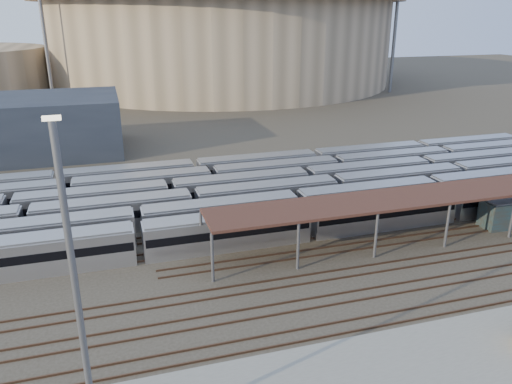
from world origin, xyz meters
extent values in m
plane|color=#383026|center=(0.00, 0.00, 0.00)|extent=(420.00, 420.00, 0.00)
cube|color=#B7B7BC|center=(4.53, 8.00, 1.80)|extent=(112.00, 2.90, 3.60)
cube|color=#B7B7BC|center=(4.79, 12.20, 1.80)|extent=(112.00, 2.90, 3.60)
cube|color=#B7B7BC|center=(-7.10, 16.40, 1.80)|extent=(112.00, 2.90, 3.60)
cube|color=#B7B7BC|center=(-9.36, 20.60, 1.80)|extent=(112.00, 2.90, 3.60)
cube|color=#B7B7BC|center=(-3.01, 24.80, 1.80)|extent=(112.00, 2.90, 3.60)
cube|color=#B7B7BC|center=(-4.58, 29.00, 1.80)|extent=(112.00, 2.90, 3.60)
cylinder|color=slate|center=(-8.00, 1.30, 2.50)|extent=(0.30, 0.30, 5.00)
cylinder|color=slate|center=(-8.00, 6.70, 2.50)|extent=(0.30, 0.30, 5.00)
cylinder|color=slate|center=(0.57, 1.30, 2.50)|extent=(0.30, 0.30, 5.00)
cylinder|color=slate|center=(0.57, 6.70, 2.50)|extent=(0.30, 0.30, 5.00)
cylinder|color=slate|center=(9.14, 1.30, 2.50)|extent=(0.30, 0.30, 5.00)
cylinder|color=slate|center=(9.14, 6.70, 2.50)|extent=(0.30, 0.30, 5.00)
cylinder|color=slate|center=(17.71, 1.30, 2.50)|extent=(0.30, 0.30, 5.00)
cylinder|color=slate|center=(17.71, 6.70, 2.50)|extent=(0.30, 0.30, 5.00)
cylinder|color=slate|center=(26.29, 1.30, 2.50)|extent=(0.30, 0.30, 5.00)
cylinder|color=slate|center=(26.29, 6.70, 2.50)|extent=(0.30, 0.30, 5.00)
cube|color=#3D1E19|center=(22.00, 4.00, 5.15)|extent=(60.00, 6.00, 0.30)
cube|color=#4C3323|center=(0.00, -1.75, 0.09)|extent=(170.00, 0.12, 0.18)
cube|color=#4C3323|center=(0.00, -0.25, 0.09)|extent=(170.00, 0.12, 0.18)
cube|color=#4C3323|center=(0.00, -5.75, 0.09)|extent=(170.00, 0.12, 0.18)
cube|color=#4C3323|center=(0.00, -4.25, 0.09)|extent=(170.00, 0.12, 0.18)
cube|color=#4C3323|center=(0.00, -9.75, 0.09)|extent=(170.00, 0.12, 0.18)
cube|color=#4C3323|center=(0.00, -8.25, 0.09)|extent=(170.00, 0.12, 0.18)
cylinder|color=tan|center=(25.00, 140.00, 14.00)|extent=(116.00, 116.00, 28.00)
cylinder|color=slate|center=(-30.00, 110.00, 18.00)|extent=(1.00, 1.00, 36.00)
cylinder|color=slate|center=(70.00, 100.00, 18.00)|extent=(1.00, 1.00, 36.00)
cylinder|color=slate|center=(-10.00, 160.00, 18.00)|extent=(1.00, 1.00, 36.00)
cylinder|color=slate|center=(-18.46, -16.30, 9.93)|extent=(0.36, 0.36, 19.47)
cube|color=#FFF2CC|center=(-18.46, -16.30, 19.77)|extent=(0.81, 0.32, 0.20)
camera|label=1|loc=(-16.09, -39.72, 24.22)|focal=35.00mm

